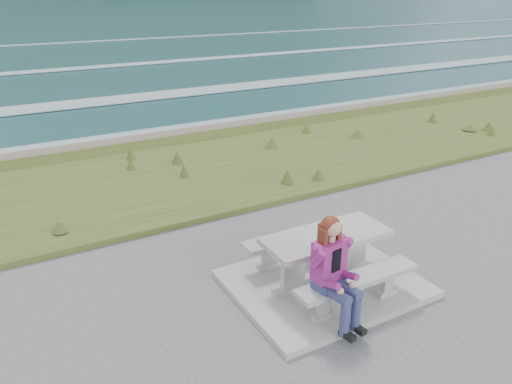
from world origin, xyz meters
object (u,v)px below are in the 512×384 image
bench_landward (357,283)px  picnic_table (326,245)px  seated_woman (337,287)px  bench_seaward (298,239)px

bench_landward → picnic_table: bearing=90.0°
picnic_table → seated_woman: seated_woman is taller
bench_seaward → seated_woman: bearing=-106.5°
bench_landward → seated_woman: bearing=-163.7°
picnic_table → seated_woman: 0.95m
picnic_table → bench_landward: 0.74m
bench_landward → seated_woman: size_ratio=1.27×
bench_landward → bench_seaward: (0.00, 1.40, 0.00)m
seated_woman → bench_seaward: bearing=64.6°
picnic_table → bench_seaward: 0.74m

